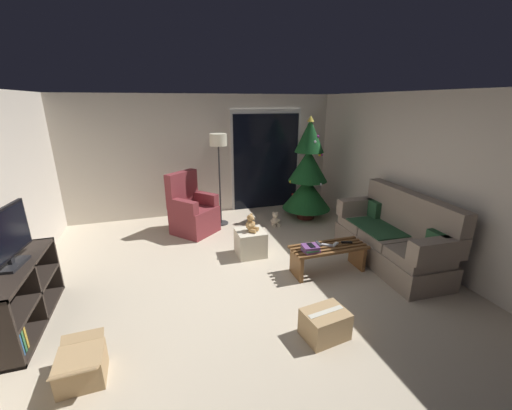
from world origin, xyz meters
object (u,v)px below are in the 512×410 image
(ottoman, at_px, (250,243))
(couch, at_px, (394,238))
(teddy_bear_honey, at_px, (251,224))
(remote_silver, at_px, (327,245))
(remote_black, at_px, (347,242))
(armchair, at_px, (192,212))
(remote_graphite, at_px, (319,244))
(cardboard_box_open_near_shelf, at_px, (82,367))
(remote_white, at_px, (335,244))
(cell_phone, at_px, (311,245))
(coffee_table, at_px, (328,255))
(teddy_bear_cream_by_tree, at_px, (275,220))
(television, at_px, (5,238))
(cardboard_box_taped_mid_floor, at_px, (325,324))
(book_stack, at_px, (310,249))
(floor_lamp, at_px, (219,149))
(media_shelf, at_px, (16,301))
(christmas_tree, at_px, (308,175))

(ottoman, bearing_deg, couch, -23.59)
(teddy_bear_honey, bearing_deg, remote_silver, -42.48)
(remote_black, distance_m, armchair, 2.84)
(armchair, bearing_deg, couch, -37.06)
(remote_graphite, relative_size, cardboard_box_open_near_shelf, 0.29)
(remote_graphite, distance_m, teddy_bear_honey, 1.09)
(teddy_bear_honey, bearing_deg, cardboard_box_open_near_shelf, -138.51)
(remote_white, bearing_deg, couch, -126.46)
(remote_black, relative_size, remote_silver, 1.00)
(couch, relative_size, cell_phone, 13.71)
(coffee_table, height_order, teddy_bear_honey, teddy_bear_honey)
(couch, bearing_deg, teddy_bear_cream_by_tree, 121.41)
(couch, xyz_separation_m, remote_graphite, (-1.19, 0.13, 0.01))
(couch, bearing_deg, remote_silver, 177.29)
(remote_graphite, relative_size, teddy_bear_cream_by_tree, 0.55)
(coffee_table, height_order, teddy_bear_cream_by_tree, coffee_table)
(couch, relative_size, ottoman, 4.49)
(couch, relative_size, television, 2.36)
(armchair, relative_size, teddy_bear_honey, 3.96)
(cardboard_box_taped_mid_floor, bearing_deg, book_stack, 71.43)
(couch, distance_m, coffee_table, 1.09)
(remote_black, bearing_deg, couch, -77.10)
(floor_lamp, bearing_deg, remote_black, -58.58)
(cardboard_box_open_near_shelf, bearing_deg, couch, 13.66)
(ottoman, distance_m, cardboard_box_taped_mid_floor, 2.02)
(remote_black, bearing_deg, cardboard_box_taped_mid_floor, 156.36)
(teddy_bear_honey, height_order, cardboard_box_taped_mid_floor, teddy_bear_honey)
(coffee_table, height_order, remote_black, remote_black)
(coffee_table, height_order, television, television)
(teddy_bear_cream_by_tree, xyz_separation_m, cardboard_box_open_near_shelf, (-2.91, -2.91, 0.02))
(remote_graphite, xyz_separation_m, remote_silver, (0.09, -0.07, 0.00))
(remote_black, relative_size, ottoman, 0.35)
(remote_graphite, bearing_deg, remote_white, -20.44)
(coffee_table, height_order, remote_silver, remote_silver)
(couch, relative_size, remote_silver, 12.65)
(remote_black, distance_m, remote_graphite, 0.42)
(coffee_table, relative_size, teddy_bear_cream_by_tree, 3.86)
(book_stack, bearing_deg, cardboard_box_open_near_shelf, -160.50)
(coffee_table, bearing_deg, armchair, 129.34)
(coffee_table, bearing_deg, teddy_bear_cream_by_tree, 92.77)
(coffee_table, xyz_separation_m, remote_silver, (-0.02, 0.02, 0.15))
(teddy_bear_cream_by_tree, bearing_deg, remote_silver, -87.81)
(floor_lamp, distance_m, media_shelf, 3.77)
(remote_black, height_order, armchair, armchair)
(remote_black, bearing_deg, ottoman, 72.15)
(christmas_tree, xyz_separation_m, teddy_bear_cream_by_tree, (-0.77, -0.22, -0.81))
(couch, distance_m, ottoman, 2.18)
(remote_black, distance_m, cell_phone, 0.64)
(remote_silver, distance_m, media_shelf, 3.75)
(armchair, xyz_separation_m, teddy_bear_cream_by_tree, (1.59, -0.17, -0.28))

